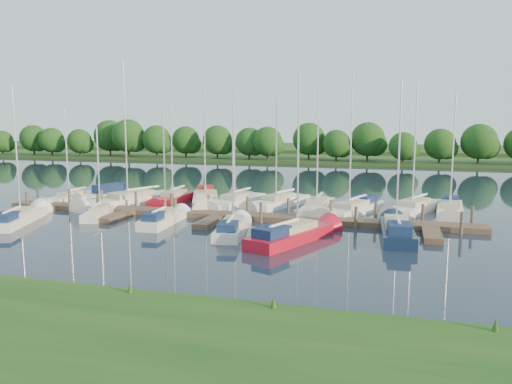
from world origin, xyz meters
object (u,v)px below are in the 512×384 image
(sailboat_n_0, at_px, (71,199))
(motorboat, at_px, (108,195))
(sailboat_n_5, at_px, (236,203))
(sailboat_s_2, at_px, (164,220))
(dock, at_px, (220,216))

(sailboat_n_0, height_order, motorboat, sailboat_n_0)
(sailboat_n_5, bearing_deg, sailboat_n_0, 16.66)
(sailboat_n_5, relative_size, sailboat_s_2, 1.24)
(dock, height_order, sailboat_n_5, sailboat_n_5)
(sailboat_n_0, height_order, sailboat_n_5, sailboat_n_5)
(dock, xyz_separation_m, sailboat_n_5, (-0.60, 5.96, 0.08))
(sailboat_n_0, bearing_deg, sailboat_s_2, 154.77)
(dock, relative_size, sailboat_s_2, 4.38)
(motorboat, height_order, sailboat_s_2, sailboat_s_2)
(motorboat, xyz_separation_m, sailboat_n_5, (13.80, -0.59, -0.09))
(motorboat, bearing_deg, sailboat_s_2, 158.97)
(sailboat_n_0, relative_size, motorboat, 1.36)
(sailboat_n_0, distance_m, sailboat_s_2, 15.54)
(motorboat, distance_m, sailboat_n_5, 13.81)
(sailboat_n_0, relative_size, sailboat_n_5, 0.82)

